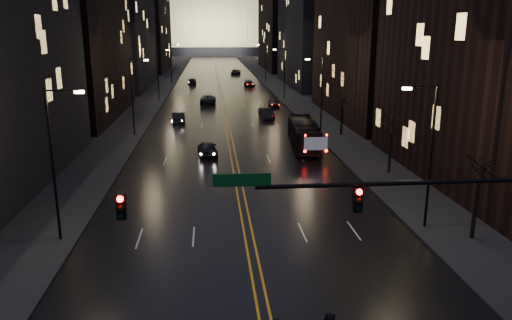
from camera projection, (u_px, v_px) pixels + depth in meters
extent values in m
cube|color=black|center=(217.00, 72.00, 145.72)|extent=(20.00, 320.00, 0.02)
cube|color=black|center=(169.00, 73.00, 144.46)|extent=(8.00, 320.00, 0.16)
cube|color=black|center=(265.00, 72.00, 146.94)|extent=(8.00, 320.00, 0.16)
cube|color=orange|center=(217.00, 72.00, 145.71)|extent=(0.62, 320.00, 0.01)
cube|color=black|center=(68.00, 15.00, 67.10)|extent=(12.00, 30.00, 28.00)
cube|color=black|center=(119.00, 40.00, 104.72)|extent=(12.00, 34.00, 20.00)
cube|color=black|center=(146.00, 30.00, 150.47)|extent=(12.00, 40.00, 24.00)
cube|color=black|center=(508.00, 30.00, 38.55)|extent=(12.00, 26.00, 24.00)
cube|color=black|center=(316.00, 25.00, 107.68)|extent=(12.00, 34.00, 26.00)
cube|color=black|center=(284.00, 33.00, 154.44)|extent=(12.00, 40.00, 22.00)
cube|color=black|center=(213.00, 50.00, 260.85)|extent=(90.00, 50.00, 4.00)
cube|color=#FFE693|center=(213.00, 22.00, 257.32)|extent=(80.00, 36.00, 24.00)
cylinder|color=black|center=(409.00, 183.00, 19.37)|extent=(12.00, 0.18, 0.18)
cube|color=black|center=(121.00, 206.00, 18.55)|extent=(0.35, 0.30, 1.00)
cube|color=black|center=(358.00, 199.00, 19.35)|extent=(0.35, 0.30, 1.00)
sphere|color=#FF0705|center=(120.00, 199.00, 18.29)|extent=(0.24, 0.24, 0.24)
sphere|color=#FF0705|center=(359.00, 192.00, 19.09)|extent=(0.24, 0.24, 0.24)
cube|color=#053F14|center=(242.00, 180.00, 18.72)|extent=(2.20, 0.06, 0.50)
cylinder|color=black|center=(431.00, 158.00, 29.93)|extent=(0.16, 0.16, 9.00)
cylinder|color=black|center=(422.00, 87.00, 28.76)|extent=(1.80, 0.10, 0.10)
cube|color=#FFDE99|center=(407.00, 89.00, 28.71)|extent=(0.50, 0.25, 0.15)
cylinder|color=black|center=(53.00, 167.00, 27.98)|extent=(0.16, 0.16, 9.00)
cylinder|color=black|center=(62.00, 90.00, 26.97)|extent=(1.80, 0.10, 0.10)
cube|color=#FFDE99|center=(79.00, 92.00, 27.08)|extent=(0.50, 0.25, 0.15)
cylinder|color=black|center=(322.00, 95.00, 58.83)|extent=(0.16, 0.16, 9.00)
cylinder|color=black|center=(315.00, 58.00, 57.67)|extent=(1.80, 0.10, 0.10)
cube|color=#FFDE99|center=(308.00, 59.00, 57.62)|extent=(0.50, 0.25, 0.15)
cylinder|color=black|center=(132.00, 98.00, 56.89)|extent=(0.16, 0.16, 9.00)
cylinder|color=black|center=(138.00, 59.00, 55.88)|extent=(1.80, 0.10, 0.10)
cube|color=#FFDE99|center=(146.00, 60.00, 55.99)|extent=(0.50, 0.25, 0.15)
cylinder|color=black|center=(284.00, 74.00, 87.74)|extent=(0.16, 0.16, 9.00)
cylinder|color=black|center=(280.00, 49.00, 86.58)|extent=(1.80, 0.10, 0.10)
cube|color=#FFDE99|center=(275.00, 50.00, 86.52)|extent=(0.50, 0.25, 0.15)
cylinder|color=black|center=(158.00, 75.00, 85.80)|extent=(0.16, 0.16, 9.00)
cylinder|color=black|center=(162.00, 49.00, 84.79)|extent=(1.80, 0.10, 0.10)
cube|color=#FFDE99|center=(167.00, 50.00, 84.90)|extent=(0.50, 0.25, 0.15)
cylinder|color=black|center=(266.00, 63.00, 116.65)|extent=(0.16, 0.16, 9.00)
cylinder|color=black|center=(262.00, 44.00, 115.49)|extent=(1.80, 0.10, 0.10)
cube|color=#FFDE99|center=(258.00, 45.00, 115.43)|extent=(0.50, 0.25, 0.15)
cylinder|color=black|center=(171.00, 64.00, 114.70)|extent=(0.16, 0.16, 9.00)
cylinder|color=black|center=(174.00, 45.00, 113.70)|extent=(1.80, 0.10, 0.10)
cube|color=#FFDE99|center=(178.00, 45.00, 113.80)|extent=(0.50, 0.25, 0.15)
cylinder|color=black|center=(475.00, 212.00, 28.87)|extent=(0.24, 0.24, 3.50)
cylinder|color=black|center=(390.00, 154.00, 42.36)|extent=(0.24, 0.24, 3.50)
cylinder|color=black|center=(342.00, 121.00, 57.78)|extent=(0.24, 0.24, 3.50)
imported|color=black|center=(304.00, 134.00, 51.90)|extent=(3.32, 10.83, 2.97)
imported|color=black|center=(207.00, 148.00, 48.74)|extent=(2.15, 4.60, 1.52)
imported|color=black|center=(178.00, 118.00, 65.78)|extent=(2.08, 4.74, 1.51)
imported|color=black|center=(208.00, 99.00, 83.55)|extent=(2.69, 5.52, 1.51)
imported|color=black|center=(192.00, 81.00, 113.89)|extent=(2.15, 4.85, 1.38)
imported|color=black|center=(266.00, 114.00, 68.88)|extent=(1.86, 4.71, 1.52)
imported|color=black|center=(274.00, 103.00, 79.37)|extent=(2.25, 4.66, 1.53)
imported|color=black|center=(249.00, 84.00, 108.47)|extent=(2.41, 4.85, 1.35)
imported|color=black|center=(236.00, 72.00, 138.75)|extent=(3.11, 5.57, 1.47)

